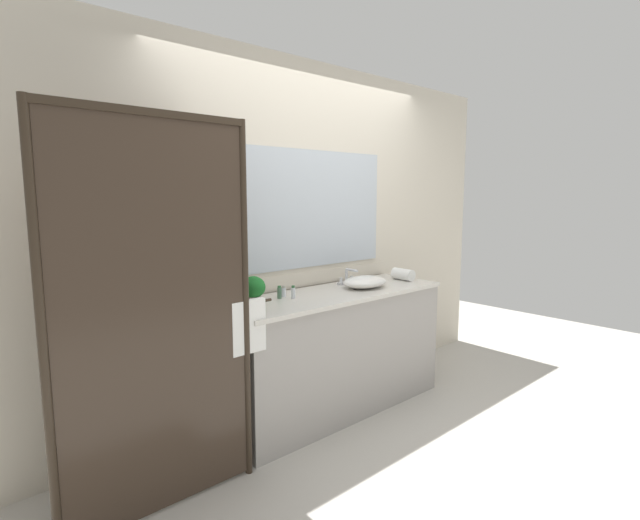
{
  "coord_description": "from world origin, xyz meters",
  "views": [
    {
      "loc": [
        -2.38,
        -2.47,
        1.61
      ],
      "look_at": [
        -0.15,
        0.0,
        1.15
      ],
      "focal_mm": 26.84,
      "sensor_mm": 36.0,
      "label": 1
    }
  ],
  "objects": [
    {
      "name": "faucet",
      "position": [
        0.29,
        0.16,
        0.94
      ],
      "size": [
        0.17,
        0.14,
        0.13
      ],
      "color": "silver",
      "rests_on": "vanity_cabinet"
    },
    {
      "name": "wall_back_with_mirror",
      "position": [
        0.0,
        0.34,
        1.3
      ],
      "size": [
        4.4,
        0.06,
        2.6
      ],
      "color": "beige",
      "rests_on": "ground_plane"
    },
    {
      "name": "amenity_bottle_conditioner",
      "position": [
        -0.44,
        0.1,
        0.94
      ],
      "size": [
        0.03,
        0.03,
        0.09
      ],
      "color": "#4C7056",
      "rests_on": "vanity_cabinet"
    },
    {
      "name": "amenity_bottle_shampoo",
      "position": [
        -0.38,
        0.12,
        0.94
      ],
      "size": [
        0.03,
        0.03,
        0.08
      ],
      "color": "silver",
      "rests_on": "vanity_cabinet"
    },
    {
      "name": "vanity_cabinet",
      "position": [
        0.0,
        0.01,
        0.45
      ],
      "size": [
        1.8,
        0.58,
        0.9
      ],
      "color": "#9E9993",
      "rests_on": "ground_plane"
    },
    {
      "name": "potted_plant",
      "position": [
        -0.67,
        0.07,
        1.0
      ],
      "size": [
        0.16,
        0.16,
        0.18
      ],
      "color": "beige",
      "rests_on": "vanity_cabinet"
    },
    {
      "name": "rolled_towel_near_edge",
      "position": [
        0.76,
        -0.02,
        0.95
      ],
      "size": [
        0.1,
        0.19,
        0.1
      ],
      "primitive_type": "cylinder",
      "rotation": [
        1.57,
        0.0,
        -0.03
      ],
      "color": "white",
      "rests_on": "vanity_cabinet"
    },
    {
      "name": "shower_enclosure",
      "position": [
        -1.28,
        -0.19,
        1.02
      ],
      "size": [
        1.2,
        0.59,
        2.0
      ],
      "color": "#2D2319",
      "rests_on": "ground_plane"
    },
    {
      "name": "sink_basin",
      "position": [
        0.29,
        -0.03,
        0.94
      ],
      "size": [
        0.38,
        0.28,
        0.09
      ],
      "primitive_type": "ellipsoid",
      "color": "white",
      "rests_on": "vanity_cabinet"
    },
    {
      "name": "amenity_bottle_lotion",
      "position": [
        -0.36,
        0.04,
        0.94
      ],
      "size": [
        0.03,
        0.03,
        0.09
      ],
      "color": "silver",
      "rests_on": "vanity_cabinet"
    },
    {
      "name": "ground_plane",
      "position": [
        0.0,
        0.0,
        0.0
      ],
      "size": [
        8.0,
        8.0,
        0.0
      ],
      "primitive_type": "plane",
      "color": "#B7B2A8"
    }
  ]
}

